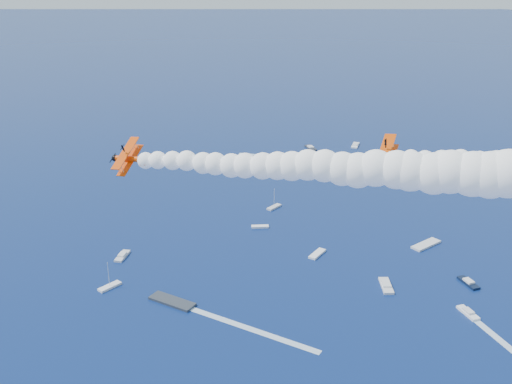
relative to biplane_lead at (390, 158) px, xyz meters
The scene contains 5 objects.
biplane_lead is the anchor object (origin of this frame).
biplane_trail 43.61m from the biplane_lead, 149.13° to the right, with size 7.28×8.16×4.92m, color #F04505, non-canonical shape.
smoke_trail_trail 12.20m from the biplane_lead, 114.60° to the right, with size 66.11×27.71×12.46m, color white, non-canonical shape.
spectator_boats 109.58m from the biplane_lead, 107.47° to the left, with size 205.49×171.08×0.70m.
boat_wakes 101.04m from the biplane_lead, 111.86° to the left, with size 174.16×127.88×0.04m.
Camera 1 is at (61.11, -56.30, 89.97)m, focal length 43.12 mm.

